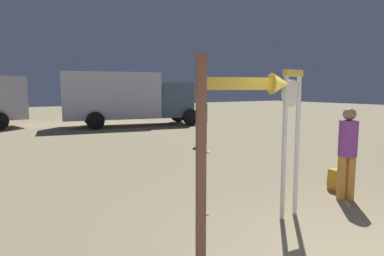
{
  "coord_description": "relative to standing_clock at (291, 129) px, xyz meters",
  "views": [
    {
      "loc": [
        -3.66,
        -1.51,
        2.04
      ],
      "look_at": [
        0.17,
        4.54,
        1.2
      ],
      "focal_mm": 31.3,
      "sensor_mm": 36.0,
      "label": 1
    }
  ],
  "objects": [
    {
      "name": "backpack",
      "position": [
        1.91,
        0.47,
        -1.21
      ],
      "size": [
        0.27,
        0.24,
        0.43
      ],
      "color": "gold",
      "rests_on": "ground_plane"
    },
    {
      "name": "person_distant",
      "position": [
        2.8,
        6.58,
        -0.46
      ],
      "size": [
        0.33,
        0.33,
        1.73
      ],
      "color": "#BF2F5C",
      "rests_on": "ground_plane"
    },
    {
      "name": "person_near_clock",
      "position": [
        1.49,
        -0.02,
        -0.47
      ],
      "size": [
        0.33,
        0.33,
        1.7
      ],
      "color": "#C58234",
      "rests_on": "ground_plane"
    },
    {
      "name": "arrow_sign",
      "position": [
        -1.69,
        -0.62,
        0.2
      ],
      "size": [
        1.1,
        0.53,
        2.42
      ],
      "color": "#8B5742",
      "rests_on": "ground_plane"
    },
    {
      "name": "box_truck_near",
      "position": [
        2.69,
        13.96,
        0.18
      ],
      "size": [
        7.47,
        3.61,
        2.91
      ],
      "color": "silver",
      "rests_on": "ground_plane"
    },
    {
      "name": "standing_clock",
      "position": [
        0.0,
        0.0,
        0.0
      ],
      "size": [
        0.42,
        0.12,
        2.33
      ],
      "color": "silver",
      "rests_on": "ground_plane"
    }
  ]
}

